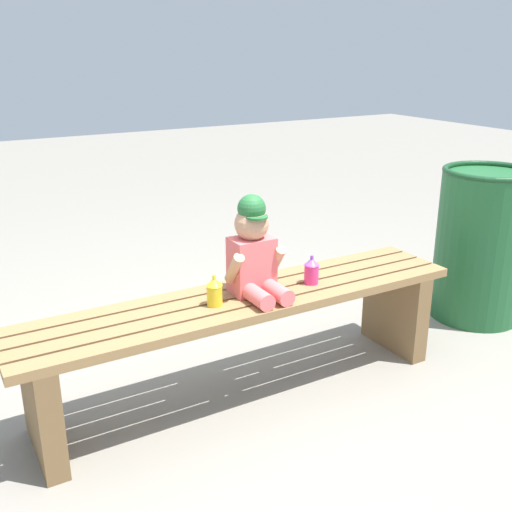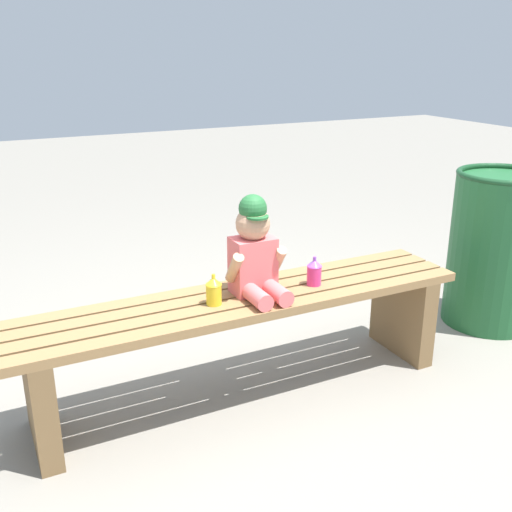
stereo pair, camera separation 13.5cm
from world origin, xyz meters
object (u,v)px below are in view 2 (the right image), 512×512
at_px(park_bench, 246,326).
at_px(sippy_cup_left, 214,290).
at_px(child_figure, 255,252).
at_px(sippy_cup_right, 314,272).
at_px(trash_bin, 496,249).

height_order(park_bench, sippy_cup_left, sippy_cup_left).
distance_m(child_figure, sippy_cup_right, 0.29).
distance_m(child_figure, trash_bin, 1.42).
bearing_deg(sippy_cup_left, park_bench, 8.71).
relative_size(park_bench, sippy_cup_right, 15.07).
distance_m(park_bench, trash_bin, 1.45).
height_order(sippy_cup_left, trash_bin, trash_bin).
bearing_deg(park_bench, sippy_cup_right, -4.19).
bearing_deg(sippy_cup_right, sippy_cup_left, 180.00).
height_order(park_bench, sippy_cup_right, sippy_cup_right).
distance_m(sippy_cup_right, trash_bin, 1.15).
xyz_separation_m(park_bench, child_figure, (0.04, 0.00, 0.31)).
xyz_separation_m(child_figure, trash_bin, (1.41, 0.06, -0.21)).
distance_m(park_bench, sippy_cup_right, 0.36).
relative_size(child_figure, trash_bin, 0.50).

